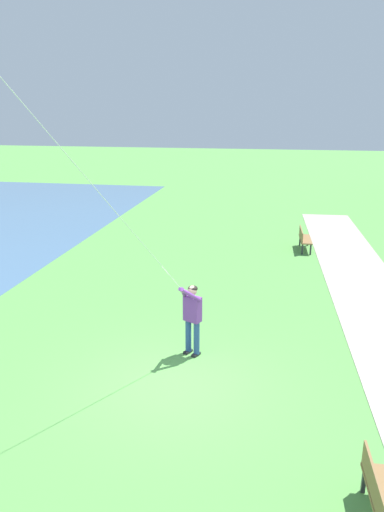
{
  "coord_description": "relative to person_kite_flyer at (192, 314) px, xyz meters",
  "views": [
    {
      "loc": [
        2.0,
        -8.86,
        5.65
      ],
      "look_at": [
        0.06,
        1.71,
        2.35
      ],
      "focal_mm": 34.34,
      "sensor_mm": 36.0,
      "label": 1
    }
  ],
  "objects": [
    {
      "name": "ground_plane",
      "position": [
        -0.12,
        -1.4,
        -1.05
      ],
      "size": [
        120.0,
        120.0,
        0.0
      ],
      "primitive_type": "plane",
      "color": "#569947"
    },
    {
      "name": "park_bench_far_walkway",
      "position": [
        2.9,
        9.52,
        -0.54
      ],
      "size": [
        0.5,
        1.52,
        0.88
      ],
      "color": "olive",
      "rests_on": "ground"
    },
    {
      "name": "park_bench_near_walkway",
      "position": [
        3.47,
        -4.47,
        -0.54
      ],
      "size": [
        0.5,
        1.52,
        0.88
      ],
      "color": "olive",
      "rests_on": "ground"
    },
    {
      "name": "person_kite_flyer",
      "position": [
        0.0,
        0.0,
        0.0
      ],
      "size": [
        0.51,
        0.63,
        1.83
      ],
      "color": "#232328",
      "rests_on": "ground"
    }
  ]
}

